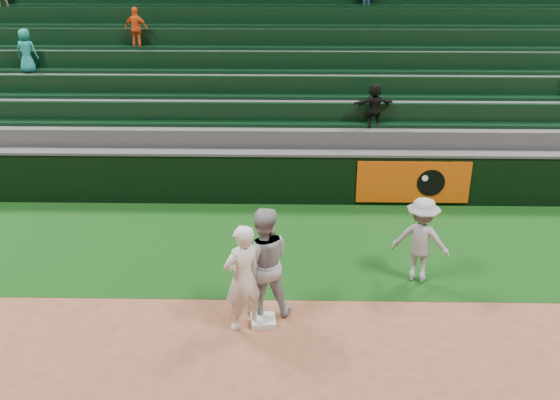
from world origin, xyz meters
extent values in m
plane|color=brown|center=(0.00, 0.00, 0.00)|extent=(70.00, 70.00, 0.00)
cube|color=black|center=(0.00, 3.00, 0.00)|extent=(36.00, 4.20, 0.01)
cube|color=white|center=(-0.25, 0.22, 0.04)|extent=(0.44, 0.44, 0.09)
imported|color=white|center=(-0.56, 0.12, 0.91)|extent=(0.79, 0.73, 1.82)
imported|color=#9A9CA4|center=(-0.26, 0.52, 0.96)|extent=(1.03, 0.86, 1.92)
imported|color=#9DA0AA|center=(2.53, 1.67, 0.81)|extent=(1.18, 0.92, 1.61)
cube|color=black|center=(0.00, 5.20, 0.60)|extent=(36.00, 0.35, 1.20)
cube|color=#D84C0A|center=(3.00, 5.01, 0.60)|extent=(2.60, 0.05, 1.00)
cylinder|color=black|center=(3.40, 4.98, 0.60)|extent=(0.64, 0.02, 0.64)
cylinder|color=white|center=(3.25, 4.96, 0.72)|extent=(0.14, 0.02, 0.14)
cube|color=#424244|center=(0.00, 5.20, 1.22)|extent=(36.00, 0.40, 0.06)
cube|color=#3A3A3C|center=(0.00, 5.92, 0.82)|extent=(36.00, 0.85, 1.65)
cube|color=black|center=(0.00, 6.18, 1.90)|extent=(36.00, 0.14, 0.50)
cube|color=black|center=(0.00, 6.01, 1.69)|extent=(36.00, 0.45, 0.08)
cube|color=#3A3A3C|center=(0.00, 6.78, 1.05)|extent=(36.00, 0.85, 2.10)
cube|color=black|center=(0.00, 7.03, 2.35)|extent=(36.00, 0.14, 0.50)
cube|color=black|center=(0.00, 6.86, 2.14)|extent=(36.00, 0.45, 0.08)
cube|color=#3A3A3C|center=(0.00, 7.62, 1.27)|extent=(36.00, 0.85, 2.55)
cube|color=black|center=(0.00, 7.88, 2.80)|extent=(36.00, 0.14, 0.50)
cube|color=black|center=(0.00, 7.71, 2.59)|extent=(36.00, 0.45, 0.08)
cube|color=#3A3A3C|center=(0.00, 8.47, 1.50)|extent=(36.00, 0.85, 3.00)
cube|color=black|center=(0.00, 8.73, 3.25)|extent=(36.00, 0.14, 0.50)
cube|color=black|center=(0.00, 8.56, 3.04)|extent=(36.00, 0.45, 0.08)
cube|color=#3A3A3C|center=(0.00, 9.32, 1.73)|extent=(36.00, 0.85, 3.45)
cube|color=black|center=(0.00, 9.58, 3.70)|extent=(36.00, 0.14, 0.50)
cube|color=black|center=(0.00, 9.41, 3.49)|extent=(36.00, 0.45, 0.08)
cube|color=#3A3A3C|center=(0.00, 10.18, 1.95)|extent=(36.00, 0.85, 3.90)
cube|color=black|center=(0.00, 10.26, 3.94)|extent=(36.00, 0.45, 0.08)
cube|color=#3A3A3C|center=(0.00, 11.02, 2.17)|extent=(36.00, 0.85, 4.35)
imported|color=#177F77|center=(-6.59, 7.58, 3.10)|extent=(0.58, 0.41, 1.11)
imported|color=#E94F16|center=(-3.93, 8.43, 3.55)|extent=(0.68, 0.38, 1.10)
imported|color=black|center=(2.11, 5.88, 2.17)|extent=(1.01, 0.50, 1.05)
camera|label=1|loc=(0.19, -8.37, 5.91)|focal=40.00mm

